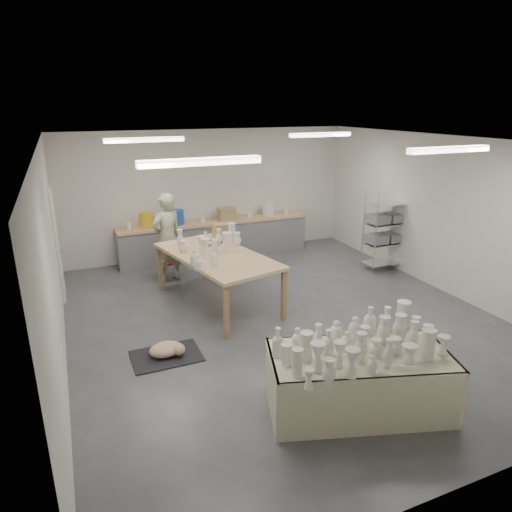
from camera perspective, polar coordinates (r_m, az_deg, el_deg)
name	(u,v)px	position (r m, az deg, el deg)	size (l,w,h in m)	color
room	(276,202)	(7.38, 2.56, 6.82)	(8.00, 8.02, 3.00)	#424449
back_counter	(215,237)	(11.05, -5.14, 2.33)	(4.60, 0.60, 1.24)	tan
wire_shelf	(385,229)	(10.47, 15.85, 3.24)	(0.88, 0.48, 1.80)	silver
drying_table	(359,377)	(5.79, 12.72, -14.52)	(2.35, 1.64, 1.13)	olive
work_table	(215,252)	(8.36, -5.13, 0.46)	(1.83, 2.81, 1.35)	tan
rug	(166,356)	(7.02, -11.13, -12.16)	(1.00, 0.70, 0.02)	black
cat	(168,349)	(6.95, -10.97, -11.36)	(0.55, 0.43, 0.21)	white
potter	(167,238)	(9.54, -11.05, 2.25)	(0.68, 0.45, 1.87)	#98A580
red_stool	(166,264)	(9.99, -11.16, -0.93)	(0.43, 0.43, 0.32)	#B22F19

